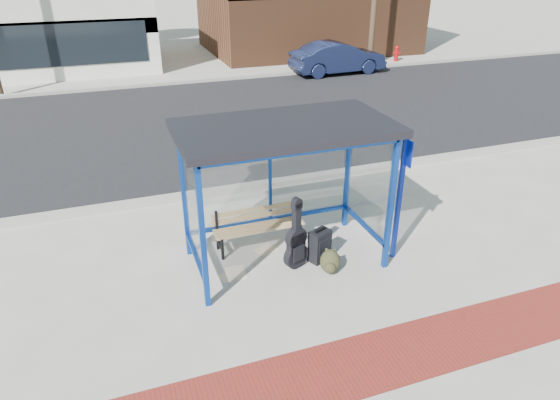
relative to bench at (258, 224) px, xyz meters
name	(u,v)px	position (x,y,z in m)	size (l,w,h in m)	color
ground	(285,260)	(0.28, -0.61, -0.43)	(120.00, 120.00, 0.00)	#B2ADA0
brick_paver_strip	(355,366)	(0.28, -3.21, -0.42)	(60.00, 1.00, 0.01)	maroon
curb_near	(239,188)	(0.28, 2.29, -0.37)	(60.00, 0.25, 0.12)	gray
street_asphalt	(195,123)	(0.28, 7.39, -0.43)	(60.00, 10.00, 0.00)	black
curb_far	(169,83)	(0.28, 12.49, -0.37)	(60.00, 0.25, 0.12)	gray
far_sidewalk	(163,74)	(0.28, 14.39, -0.42)	(60.00, 4.00, 0.01)	#B2ADA0
bus_shelter	(284,145)	(0.28, -0.53, 1.64)	(3.30, 1.80, 2.42)	navy
bench	(258,224)	(0.00, 0.00, 0.00)	(1.61, 0.40, 0.76)	black
guitar_bag	(296,244)	(0.38, -0.87, 0.02)	(0.46, 0.27, 1.21)	black
suitcase	(320,246)	(0.83, -0.82, -0.14)	(0.42, 0.35, 0.62)	black
backpack	(330,262)	(0.85, -1.20, -0.24)	(0.40, 0.38, 0.40)	#2A2B18
sign_post	(401,189)	(2.09, -1.13, 0.86)	(0.09, 0.29, 2.30)	#0E269C
newspaper_a	(230,276)	(-0.73, -0.77, -0.43)	(0.34, 0.27, 0.01)	white
newspaper_b	(236,273)	(-0.61, -0.71, -0.43)	(0.40, 0.31, 0.01)	white
newspaper_c	(266,250)	(0.08, -0.21, -0.43)	(0.36, 0.28, 0.01)	white
parked_car	(338,58)	(7.32, 12.03, 0.23)	(1.40, 4.00, 1.32)	#161E3F
fire_hydrant	(397,53)	(11.06, 13.45, -0.04)	(0.32, 0.22, 0.72)	#A20B0C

